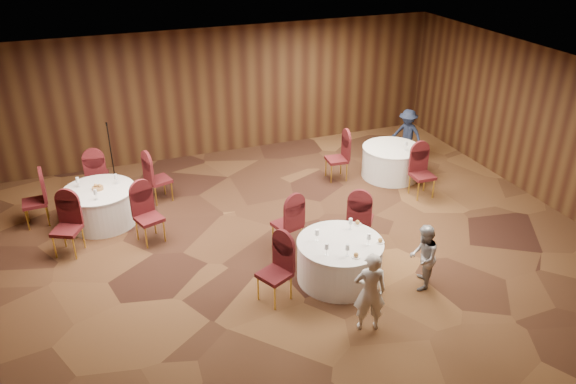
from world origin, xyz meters
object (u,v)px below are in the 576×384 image
object	(u,v)px
woman_a	(370,292)
table_left	(101,205)
man_c	(407,134)
mic_stand	(114,172)
table_main	(339,260)
table_right	(391,162)
woman_b	(423,257)

from	to	relation	value
woman_a	table_left	bearing A→B (deg)	-36.81
man_c	mic_stand	bearing A→B (deg)	-124.77
table_main	mic_stand	size ratio (longest dim) A/B	0.90
woman_a	man_c	size ratio (longest dim) A/B	1.05
man_c	table_right	bearing A→B (deg)	-77.33
woman_b	man_c	size ratio (longest dim) A/B	0.91
woman_a	woman_b	size ratio (longest dim) A/B	1.15
table_main	woman_a	xyz separation A→B (m)	(-0.14, -1.31, 0.30)
table_main	table_right	world-z (taller)	same
table_left	woman_a	world-z (taller)	woman_a
table_left	woman_b	size ratio (longest dim) A/B	1.23
mic_stand	woman_a	bearing A→B (deg)	-62.82
mic_stand	woman_a	size ratio (longest dim) A/B	1.21
table_left	woman_a	distance (m)	5.96
table_left	table_right	world-z (taller)	same
mic_stand	woman_a	xyz separation A→B (m)	(3.13, -6.10, 0.20)
woman_a	mic_stand	bearing A→B (deg)	-46.01
mic_stand	table_right	bearing A→B (deg)	-13.70
table_main	woman_a	size ratio (longest dim) A/B	1.09
mic_stand	man_c	xyz separation A→B (m)	(7.10, -0.70, 0.17)
table_main	woman_a	distance (m)	1.35
table_main	table_left	xyz separation A→B (m)	(-3.67, 3.49, 0.00)
table_main	woman_b	size ratio (longest dim) A/B	1.26
woman_b	woman_a	bearing A→B (deg)	-30.31
mic_stand	man_c	bearing A→B (deg)	-5.62
table_left	man_c	xyz separation A→B (m)	(7.50, 0.61, 0.27)
woman_a	table_right	bearing A→B (deg)	-106.85
mic_stand	woman_b	size ratio (longest dim) A/B	1.39
table_right	mic_stand	bearing A→B (deg)	166.30
table_right	woman_a	bearing A→B (deg)	-123.67
table_left	woman_b	world-z (taller)	woman_b
table_right	mic_stand	xyz separation A→B (m)	(-6.19, 1.51, 0.10)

